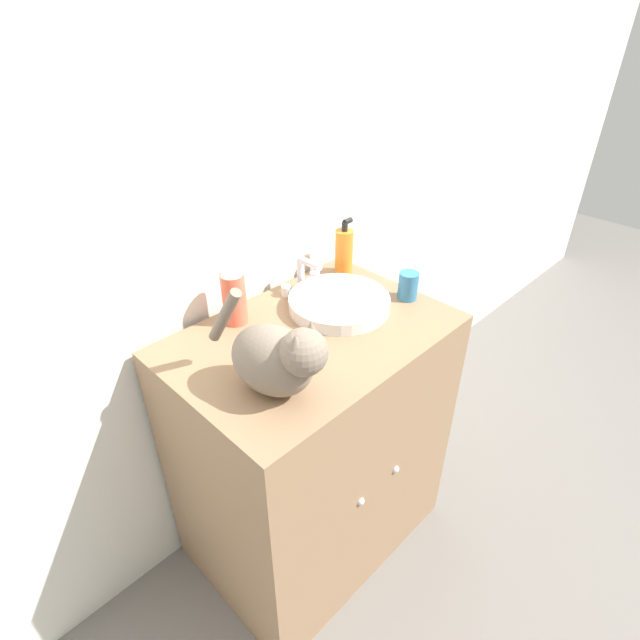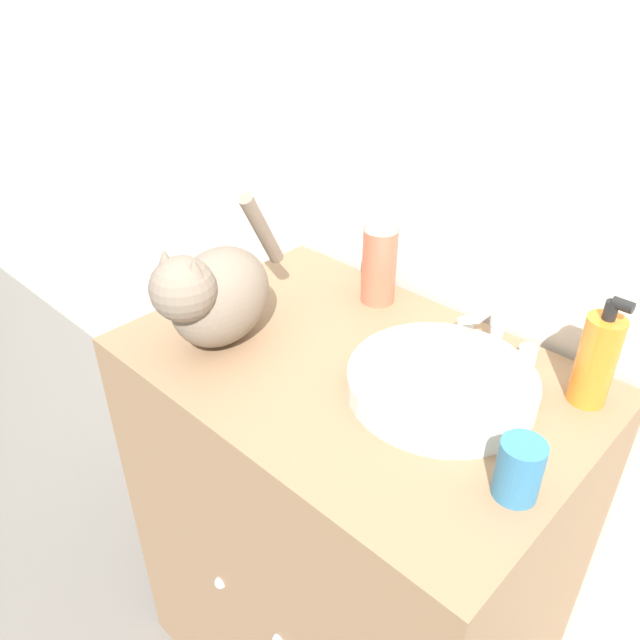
% 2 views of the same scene
% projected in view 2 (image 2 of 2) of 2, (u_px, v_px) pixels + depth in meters
% --- Properties ---
extents(wall_back, '(6.00, 0.05, 2.50)m').
position_uv_depth(wall_back, '(479.00, 130.00, 1.10)').
color(wall_back, silver).
rests_on(wall_back, ground_plane).
extents(vanity_cabinet, '(0.81, 0.56, 0.91)m').
position_uv_depth(vanity_cabinet, '(348.00, 536.00, 1.33)').
color(vanity_cabinet, '#8C6B4C').
rests_on(vanity_cabinet, ground_plane).
extents(sink_basin, '(0.31, 0.31, 0.04)m').
position_uv_depth(sink_basin, '(441.00, 383.00, 1.01)').
color(sink_basin, silver).
rests_on(sink_basin, vanity_cabinet).
extents(faucet, '(0.16, 0.10, 0.12)m').
position_uv_depth(faucet, '(495.00, 328.00, 1.09)').
color(faucet, silver).
rests_on(faucet, vanity_cabinet).
extents(cat, '(0.19, 0.34, 0.25)m').
position_uv_depth(cat, '(214.00, 293.00, 1.09)').
color(cat, '#7A6B5B').
rests_on(cat, vanity_cabinet).
extents(soap_bottle, '(0.06, 0.06, 0.19)m').
position_uv_depth(soap_bottle, '(597.00, 359.00, 0.96)').
color(soap_bottle, orange).
rests_on(soap_bottle, vanity_cabinet).
extents(spray_bottle, '(0.07, 0.07, 0.19)m').
position_uv_depth(spray_bottle, '(380.00, 259.00, 1.22)').
color(spray_bottle, '#EF6047').
rests_on(spray_bottle, vanity_cabinet).
extents(cup, '(0.06, 0.06, 0.09)m').
position_uv_depth(cup, '(519.00, 470.00, 0.82)').
color(cup, teal).
rests_on(cup, vanity_cabinet).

